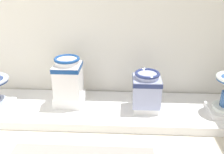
{
  "coord_description": "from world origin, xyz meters",
  "views": [
    {
      "loc": [
        2.37,
        -0.58,
        1.67
      ],
      "look_at": [
        2.22,
        2.12,
        0.5
      ],
      "focal_mm": 40.06,
      "sensor_mm": 36.0,
      "label": 1
    }
  ],
  "objects_px": {
    "antique_toilet_broad_patterned": "(68,75)",
    "plinth_block_rightmost": "(145,106)",
    "plinth_block_broad_patterned": "(70,99)",
    "antique_toilet_rightmost": "(146,88)"
  },
  "relations": [
    {
      "from": "antique_toilet_broad_patterned",
      "to": "plinth_block_rightmost",
      "type": "distance_m",
      "value": 1.01
    },
    {
      "from": "antique_toilet_rightmost",
      "to": "plinth_block_broad_patterned",
      "type": "bearing_deg",
      "value": 175.57
    },
    {
      "from": "antique_toilet_broad_patterned",
      "to": "antique_toilet_rightmost",
      "type": "distance_m",
      "value": 0.95
    },
    {
      "from": "plinth_block_broad_patterned",
      "to": "antique_toilet_broad_patterned",
      "type": "xyz_separation_m",
      "value": [
        -0.0,
        0.0,
        0.32
      ]
    },
    {
      "from": "plinth_block_rightmost",
      "to": "antique_toilet_broad_patterned",
      "type": "bearing_deg",
      "value": 175.57
    },
    {
      "from": "antique_toilet_broad_patterned",
      "to": "antique_toilet_rightmost",
      "type": "relative_size",
      "value": 1.16
    },
    {
      "from": "antique_toilet_broad_patterned",
      "to": "plinth_block_rightmost",
      "type": "height_order",
      "value": "antique_toilet_broad_patterned"
    },
    {
      "from": "antique_toilet_broad_patterned",
      "to": "plinth_block_rightmost",
      "type": "xyz_separation_m",
      "value": [
        0.94,
        -0.07,
        -0.36
      ]
    },
    {
      "from": "plinth_block_broad_patterned",
      "to": "antique_toilet_rightmost",
      "type": "height_order",
      "value": "antique_toilet_rightmost"
    },
    {
      "from": "antique_toilet_broad_patterned",
      "to": "plinth_block_broad_patterned",
      "type": "bearing_deg",
      "value": 0.0
    }
  ]
}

